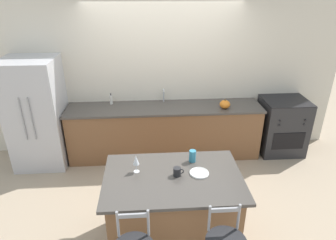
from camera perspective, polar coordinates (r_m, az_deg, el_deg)
name	(u,v)px	position (r m, az deg, el deg)	size (l,w,h in m)	color
ground_plane	(166,165)	(5.03, -0.37, -8.58)	(18.00, 18.00, 0.00)	tan
wall_back	(163,74)	(5.08, -0.93, 8.71)	(6.00, 0.07, 2.70)	beige
back_counter	(165,131)	(5.12, -0.66, -2.01)	(3.21, 0.68, 0.90)	brown
sink_faucet	(164,94)	(5.06, -0.83, 4.94)	(0.02, 0.13, 0.22)	#ADAFB5
kitchen_island	(173,210)	(3.51, 0.92, -16.73)	(1.47, 0.96, 0.92)	brown
refrigerator	(37,113)	(5.16, -23.61, 1.16)	(0.80, 0.80, 1.75)	#BCBCC1
oven_range	(282,126)	(5.58, 20.82, -1.03)	(0.74, 0.67, 0.97)	#28282B
dinner_plate	(199,173)	(3.27, 5.96, -9.98)	(0.21, 0.21, 0.02)	white
wine_glass	(136,160)	(3.23, -6.13, -7.64)	(0.07, 0.07, 0.21)	white
coffee_mug	(177,172)	(3.21, 1.79, -9.81)	(0.11, 0.08, 0.09)	#232326
tumbler_cup	(192,156)	(3.43, 4.69, -6.85)	(0.08, 0.08, 0.14)	teal
pumpkin_decoration	(225,104)	(4.92, 10.78, 2.96)	(0.17, 0.17, 0.16)	orange
soap_bottle	(111,100)	(5.09, -10.77, 3.85)	(0.05, 0.05, 0.19)	silver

